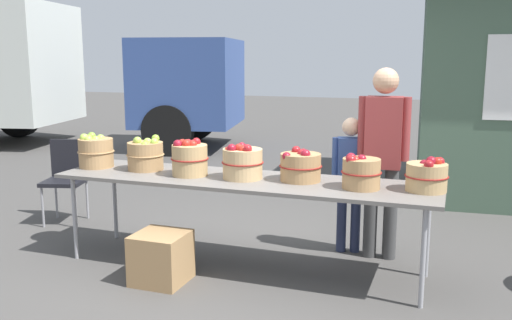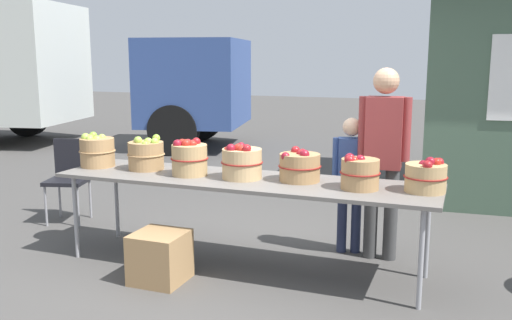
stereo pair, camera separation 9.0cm
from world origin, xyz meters
TOP-DOWN VIEW (x-y plane):
  - ground_plane at (0.00, 0.00)m, footprint 40.00×40.00m
  - market_table at (0.00, 0.00)m, footprint 3.10×0.76m
  - apple_basket_green_0 at (-1.41, 0.01)m, footprint 0.32×0.32m
  - apple_basket_green_1 at (-0.93, 0.05)m, footprint 0.33×0.33m
  - apple_basket_red_0 at (-0.46, -0.03)m, footprint 0.31×0.31m
  - apple_basket_red_1 at (-0.01, -0.01)m, footprint 0.34×0.34m
  - apple_basket_red_2 at (0.45, 0.08)m, footprint 0.34×0.34m
  - apple_basket_red_3 at (0.94, -0.03)m, footprint 0.30×0.30m
  - apple_basket_red_4 at (1.41, 0.05)m, footprint 0.31×0.31m
  - vendor_adult at (1.02, 0.62)m, footprint 0.43×0.23m
  - child_customer at (0.74, 0.67)m, footprint 0.31×0.21m
  - box_truck at (-6.76, 4.78)m, footprint 7.98×3.71m
  - folding_chair at (-2.23, 0.61)m, footprint 0.50×0.50m
  - produce_crate at (-0.49, -0.50)m, footprint 0.39×0.39m

SIDE VIEW (x-z plane):
  - ground_plane at x=0.00m, z-range 0.00..0.00m
  - produce_crate at x=-0.49m, z-range 0.00..0.39m
  - folding_chair at x=-2.23m, z-range 0.08..0.94m
  - child_customer at x=0.74m, z-range 0.11..1.31m
  - market_table at x=0.00m, z-range 0.34..1.09m
  - apple_basket_red_4 at x=1.41m, z-range 0.73..0.99m
  - apple_basket_red_2 at x=0.45m, z-range 0.74..1.00m
  - apple_basket_red_3 at x=0.94m, z-range 0.74..1.00m
  - apple_basket_green_1 at x=-0.93m, z-range 0.73..1.03m
  - apple_basket_red_1 at x=-0.01m, z-range 0.73..1.03m
  - apple_basket_green_0 at x=-1.41m, z-range 0.74..1.04m
  - apple_basket_red_0 at x=-0.46m, z-range 0.74..1.04m
  - vendor_adult at x=1.02m, z-range 0.14..1.77m
  - box_truck at x=-6.76m, z-range 0.11..2.86m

